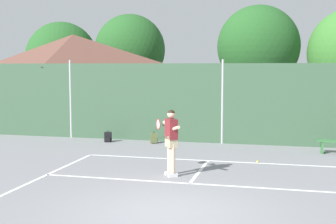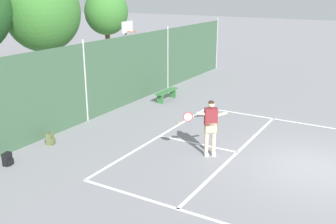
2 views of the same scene
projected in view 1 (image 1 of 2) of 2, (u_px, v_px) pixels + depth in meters
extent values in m
plane|color=gray|center=(167.00, 212.00, 9.66)|extent=(120.00, 120.00, 0.00)
cube|color=white|center=(208.00, 161.00, 14.97)|extent=(8.20, 0.10, 0.01)
cube|color=white|center=(190.00, 183.00, 12.05)|extent=(8.20, 0.10, 0.01)
cube|color=white|center=(200.00, 171.00, 13.49)|extent=(0.10, 2.97, 0.01)
cube|color=#38563D|center=(222.00, 104.00, 18.20)|extent=(26.00, 0.05, 3.17)
cylinder|color=#B2B2B7|center=(71.00, 99.00, 19.75)|extent=(0.09, 0.09, 3.32)
cylinder|color=#B2B2B7|center=(222.00, 102.00, 18.19)|extent=(0.09, 0.09, 3.32)
cube|color=beige|center=(74.00, 97.00, 23.07)|extent=(6.77, 4.16, 3.02)
pyramid|color=brown|center=(73.00, 51.00, 22.85)|extent=(7.31, 4.49, 1.59)
cylinder|color=brown|center=(63.00, 102.00, 29.17)|extent=(0.36, 0.36, 1.60)
ellipsoid|color=#235623|center=(62.00, 59.00, 28.90)|extent=(4.55, 4.09, 4.55)
cylinder|color=brown|center=(130.00, 98.00, 28.05)|extent=(0.36, 0.36, 2.22)
ellipsoid|color=#235623|center=(130.00, 50.00, 27.77)|extent=(4.26, 3.84, 4.26)
cylinder|color=brown|center=(257.00, 101.00, 26.23)|extent=(0.36, 0.36, 2.20)
ellipsoid|color=#235623|center=(258.00, 46.00, 25.93)|extent=(4.61, 4.14, 4.61)
cube|color=silver|center=(173.00, 175.00, 12.78)|extent=(0.28, 0.25, 0.10)
cube|color=silver|center=(170.00, 173.00, 13.00)|extent=(0.28, 0.25, 0.10)
cylinder|color=beige|center=(173.00, 159.00, 12.74)|extent=(0.13, 0.13, 0.82)
cylinder|color=beige|center=(170.00, 157.00, 12.96)|extent=(0.13, 0.13, 0.82)
cube|color=tan|center=(171.00, 141.00, 12.80)|extent=(0.41, 0.43, 0.32)
cube|color=maroon|center=(171.00, 129.00, 12.77)|extent=(0.43, 0.46, 0.56)
sphere|color=beige|center=(171.00, 114.00, 12.73)|extent=(0.22, 0.22, 0.22)
sphere|color=black|center=(171.00, 114.00, 12.73)|extent=(0.21, 0.21, 0.21)
cylinder|color=beige|center=(168.00, 125.00, 12.93)|extent=(0.40, 0.50, 0.17)
cylinder|color=beige|center=(175.00, 128.00, 12.50)|extent=(0.37, 0.46, 0.22)
cylinder|color=black|center=(164.00, 126.00, 13.11)|extent=(0.20, 0.26, 0.04)
torus|color=red|center=(158.00, 124.00, 13.42)|extent=(0.20, 0.26, 0.30)
cylinder|color=silver|center=(158.00, 124.00, 13.42)|extent=(0.16, 0.21, 0.26)
sphere|color=#CCE033|center=(257.00, 162.00, 14.67)|extent=(0.07, 0.07, 0.07)
cube|color=black|center=(108.00, 137.00, 18.69)|extent=(0.31, 0.24, 0.40)
cube|color=black|center=(108.00, 139.00, 18.57)|extent=(0.23, 0.11, 0.18)
torus|color=black|center=(108.00, 132.00, 18.66)|extent=(0.09, 0.03, 0.09)
cube|color=#566038|center=(154.00, 138.00, 18.37)|extent=(0.32, 0.26, 0.40)
cube|color=#566038|center=(154.00, 141.00, 18.26)|extent=(0.23, 0.13, 0.18)
torus|color=black|center=(154.00, 133.00, 18.35)|extent=(0.09, 0.04, 0.09)
cube|color=#336B38|center=(322.00, 147.00, 16.23)|extent=(0.08, 0.32, 0.45)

